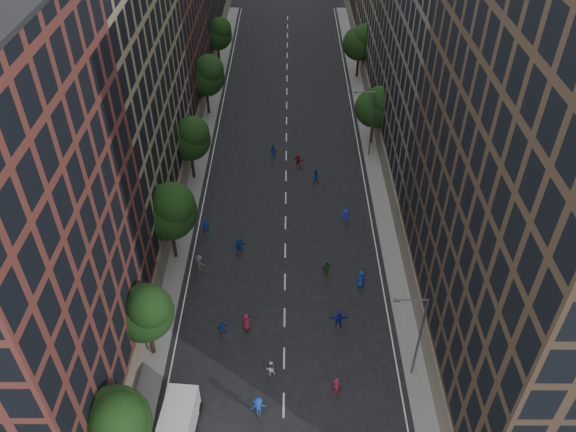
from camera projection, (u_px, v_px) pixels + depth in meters
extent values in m
plane|color=black|center=(286.00, 178.00, 68.38)|extent=(240.00, 240.00, 0.00)
cube|color=slate|center=(196.00, 145.00, 74.17)|extent=(4.00, 105.00, 0.15)
cube|color=slate|center=(377.00, 145.00, 74.11)|extent=(4.00, 105.00, 0.15)
cube|color=#89785A|center=(87.00, 63.00, 53.79)|extent=(14.00, 26.00, 34.00)
cube|color=#5C2923|center=(142.00, 11.00, 73.50)|extent=(14.00, 20.00, 28.00)
cube|color=#413123|center=(566.00, 176.00, 37.58)|extent=(14.00, 30.00, 36.00)
cube|color=#5C554C|center=(460.00, 33.00, 60.99)|extent=(14.00, 28.00, 33.00)
sphere|color=black|center=(113.00, 425.00, 37.00)|extent=(5.20, 5.20, 5.20)
sphere|color=black|center=(117.00, 422.00, 35.77)|extent=(3.90, 3.90, 3.90)
cylinder|color=black|center=(151.00, 339.00, 47.10)|extent=(0.36, 0.36, 3.70)
sphere|color=black|center=(144.00, 313.00, 44.98)|extent=(4.80, 4.80, 4.80)
sphere|color=black|center=(148.00, 307.00, 43.84)|extent=(3.60, 3.60, 3.60)
cylinder|color=black|center=(174.00, 242.00, 56.23)|extent=(0.36, 0.36, 4.22)
sphere|color=black|center=(168.00, 212.00, 53.80)|extent=(5.60, 5.60, 5.60)
sphere|color=black|center=(173.00, 204.00, 52.48)|extent=(4.20, 4.20, 4.20)
cylinder|color=black|center=(193.00, 165.00, 67.18)|extent=(0.36, 0.36, 3.87)
sphere|color=black|center=(189.00, 139.00, 64.95)|extent=(5.00, 5.00, 5.00)
sphere|color=black|center=(193.00, 132.00, 63.77)|extent=(3.75, 3.75, 3.75)
cylinder|color=black|center=(208.00, 101.00, 79.51)|extent=(0.36, 0.36, 4.05)
sphere|color=black|center=(205.00, 77.00, 77.18)|extent=(5.40, 5.40, 5.40)
sphere|color=black|center=(209.00, 69.00, 75.91)|extent=(4.05, 4.05, 4.05)
cylinder|color=black|center=(219.00, 55.00, 91.99)|extent=(0.36, 0.36, 3.78)
sphere|color=black|center=(217.00, 35.00, 89.81)|extent=(4.80, 4.80, 4.80)
sphere|color=black|center=(220.00, 29.00, 88.68)|extent=(3.60, 3.60, 3.60)
cylinder|color=black|center=(372.00, 131.00, 73.36)|extent=(0.36, 0.36, 3.74)
sphere|color=black|center=(374.00, 108.00, 71.21)|extent=(5.00, 5.00, 5.00)
sphere|color=black|center=(381.00, 101.00, 70.03)|extent=(3.75, 3.75, 3.75)
cylinder|color=black|center=(358.00, 66.00, 88.78)|extent=(0.36, 0.36, 3.96)
sphere|color=black|center=(359.00, 44.00, 86.50)|extent=(5.20, 5.20, 5.20)
sphere|color=black|center=(365.00, 37.00, 85.27)|extent=(3.90, 3.90, 3.90)
cylinder|color=#595B60|center=(419.00, 339.00, 43.82)|extent=(0.18, 0.18, 9.00)
cylinder|color=#595B60|center=(412.00, 300.00, 40.98)|extent=(2.40, 0.12, 0.12)
cube|color=#595B60|center=(397.00, 300.00, 41.01)|extent=(0.50, 0.22, 0.15)
cylinder|color=#595B60|center=(372.00, 125.00, 69.37)|extent=(0.18, 0.18, 9.00)
cylinder|color=#595B60|center=(365.00, 92.00, 66.53)|extent=(2.40, 0.12, 0.12)
cube|color=#595B60|center=(356.00, 92.00, 66.56)|extent=(0.50, 0.22, 0.15)
cube|color=silver|center=(180.00, 416.00, 41.90)|extent=(2.60, 4.09, 2.39)
cylinder|color=black|center=(172.00, 406.00, 43.88)|extent=(0.34, 0.85, 0.83)
cylinder|color=black|center=(200.00, 408.00, 43.74)|extent=(0.34, 0.85, 0.83)
imported|color=#1540B1|center=(258.00, 406.00, 43.22)|extent=(1.33, 0.91, 1.90)
imported|color=#13429A|center=(223.00, 328.00, 49.30)|extent=(1.04, 0.72, 1.64)
imported|color=#121694|center=(339.00, 319.00, 50.05)|extent=(1.61, 0.53, 1.73)
imported|color=maroon|center=(246.00, 322.00, 49.79)|extent=(1.00, 0.83, 1.76)
imported|color=maroon|center=(337.00, 386.00, 44.66)|extent=(0.77, 0.61, 1.87)
imported|color=silver|center=(271.00, 369.00, 46.09)|extent=(0.85, 0.72, 1.57)
imported|color=#48484E|center=(199.00, 264.00, 55.46)|extent=(1.38, 1.03, 1.89)
imported|color=#1A591D|center=(327.00, 269.00, 54.88)|extent=(1.20, 0.83, 1.88)
imported|color=#133F9D|center=(239.00, 246.00, 57.46)|extent=(1.76, 0.99, 1.81)
imported|color=navy|center=(361.00, 279.00, 53.81)|extent=(1.06, 0.86, 1.87)
imported|color=#1422A3|center=(206.00, 227.00, 59.79)|extent=(0.70, 0.47, 1.88)
imported|color=#133E9A|center=(315.00, 176.00, 66.97)|extent=(1.04, 0.87, 1.92)
imported|color=#1726BD|center=(345.00, 216.00, 61.35)|extent=(1.24, 0.89, 1.73)
imported|color=#153CAA|center=(273.00, 152.00, 71.19)|extent=(1.22, 0.88, 1.92)
imported|color=maroon|center=(298.00, 161.00, 69.76)|extent=(1.65, 1.01, 1.70)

